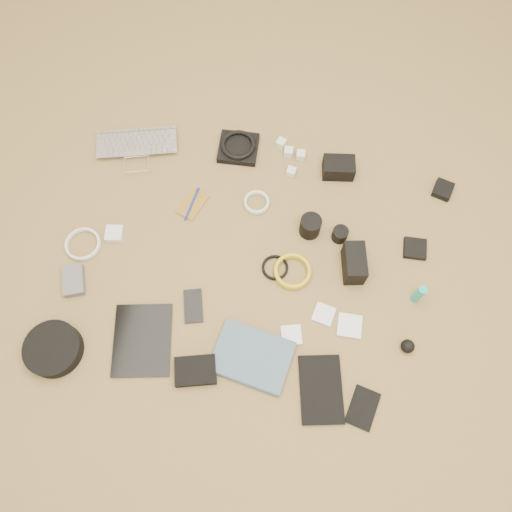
% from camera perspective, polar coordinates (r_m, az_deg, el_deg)
% --- Properties ---
extents(laptop, '(0.37, 0.30, 0.03)m').
position_cam_1_polar(laptop, '(2.07, -13.44, 11.36)').
color(laptop, '#BABABF').
rests_on(laptop, ground).
extents(headphone_pouch, '(0.16, 0.15, 0.03)m').
position_cam_1_polar(headphone_pouch, '(2.03, -2.03, 12.23)').
color(headphone_pouch, black).
rests_on(headphone_pouch, ground).
extents(headphones, '(0.17, 0.17, 0.02)m').
position_cam_1_polar(headphones, '(2.01, -2.05, 12.59)').
color(headphones, black).
rests_on(headphones, headphone_pouch).
extents(charger_a, '(0.04, 0.04, 0.03)m').
position_cam_1_polar(charger_a, '(2.02, 3.74, 11.79)').
color(charger_a, silver).
rests_on(charger_a, ground).
extents(charger_b, '(0.04, 0.04, 0.03)m').
position_cam_1_polar(charger_b, '(2.04, 2.90, 12.76)').
color(charger_b, silver).
rests_on(charger_b, ground).
extents(charger_c, '(0.04, 0.04, 0.03)m').
position_cam_1_polar(charger_c, '(2.02, 5.13, 11.41)').
color(charger_c, silver).
rests_on(charger_c, ground).
extents(charger_d, '(0.04, 0.04, 0.03)m').
position_cam_1_polar(charger_d, '(1.97, 4.05, 9.58)').
color(charger_d, silver).
rests_on(charger_d, ground).
extents(dslr_camera, '(0.13, 0.10, 0.07)m').
position_cam_1_polar(dslr_camera, '(1.98, 9.42, 9.93)').
color(dslr_camera, black).
rests_on(dslr_camera, ground).
extents(lens_pouch, '(0.08, 0.09, 0.03)m').
position_cam_1_polar(lens_pouch, '(2.06, 20.58, 7.11)').
color(lens_pouch, black).
rests_on(lens_pouch, ground).
extents(notebook_olive, '(0.11, 0.14, 0.01)m').
position_cam_1_polar(notebook_olive, '(1.92, -7.30, 5.87)').
color(notebook_olive, olive).
rests_on(notebook_olive, ground).
extents(pen_blue, '(0.03, 0.14, 0.01)m').
position_cam_1_polar(pen_blue, '(1.92, -7.33, 5.97)').
color(pen_blue, '#141EA4').
rests_on(pen_blue, notebook_olive).
extents(cable_white_a, '(0.12, 0.12, 0.01)m').
position_cam_1_polar(cable_white_a, '(1.91, 0.07, 6.08)').
color(cable_white_a, silver).
rests_on(cable_white_a, ground).
extents(lens_a, '(0.08, 0.08, 0.08)m').
position_cam_1_polar(lens_a, '(1.83, 6.22, 3.43)').
color(lens_a, black).
rests_on(lens_a, ground).
extents(lens_b, '(0.06, 0.06, 0.05)m').
position_cam_1_polar(lens_b, '(1.85, 9.57, 2.47)').
color(lens_b, black).
rests_on(lens_b, ground).
extents(card_reader, '(0.08, 0.08, 0.02)m').
position_cam_1_polar(card_reader, '(1.91, 17.71, 0.81)').
color(card_reader, black).
rests_on(card_reader, ground).
extents(power_brick, '(0.07, 0.07, 0.03)m').
position_cam_1_polar(power_brick, '(1.91, -15.89, 2.46)').
color(power_brick, silver).
rests_on(power_brick, ground).
extents(cable_white_b, '(0.17, 0.17, 0.01)m').
position_cam_1_polar(cable_white_b, '(1.94, -19.13, 1.24)').
color(cable_white_b, silver).
rests_on(cable_white_b, ground).
extents(cable_black, '(0.11, 0.11, 0.01)m').
position_cam_1_polar(cable_black, '(1.80, 2.19, -1.38)').
color(cable_black, black).
rests_on(cable_black, ground).
extents(cable_yellow, '(0.15, 0.15, 0.02)m').
position_cam_1_polar(cable_yellow, '(1.79, 4.17, -1.84)').
color(cable_yellow, gold).
rests_on(cable_yellow, ground).
extents(flash, '(0.10, 0.14, 0.10)m').
position_cam_1_polar(flash, '(1.79, 11.15, -0.81)').
color(flash, black).
rests_on(flash, ground).
extents(lens_cleaner, '(0.03, 0.03, 0.10)m').
position_cam_1_polar(lens_cleaner, '(1.80, 18.10, -4.16)').
color(lens_cleaner, teal).
rests_on(lens_cleaner, ground).
extents(battery_charger, '(0.11, 0.13, 0.03)m').
position_cam_1_polar(battery_charger, '(1.88, -20.12, -2.66)').
color(battery_charger, '#55555A').
rests_on(battery_charger, ground).
extents(tablet, '(0.24, 0.28, 0.01)m').
position_cam_1_polar(tablet, '(1.76, -12.85, -9.33)').
color(tablet, black).
rests_on(tablet, ground).
extents(phone, '(0.09, 0.13, 0.01)m').
position_cam_1_polar(phone, '(1.76, -7.18, -5.69)').
color(phone, black).
rests_on(phone, ground).
extents(filter_case_left, '(0.08, 0.08, 0.01)m').
position_cam_1_polar(filter_case_left, '(1.73, 4.06, -9.00)').
color(filter_case_left, silver).
rests_on(filter_case_left, ground).
extents(filter_case_mid, '(0.08, 0.08, 0.01)m').
position_cam_1_polar(filter_case_mid, '(1.76, 7.74, -6.61)').
color(filter_case_mid, silver).
rests_on(filter_case_mid, ground).
extents(filter_case_right, '(0.08, 0.08, 0.01)m').
position_cam_1_polar(filter_case_right, '(1.76, 10.64, -7.84)').
color(filter_case_right, silver).
rests_on(filter_case_right, ground).
extents(air_blower, '(0.06, 0.06, 0.05)m').
position_cam_1_polar(air_blower, '(1.77, 16.94, -9.84)').
color(air_blower, black).
rests_on(air_blower, ground).
extents(headphone_case, '(0.21, 0.21, 0.05)m').
position_cam_1_polar(headphone_case, '(1.82, -22.15, -9.81)').
color(headphone_case, black).
rests_on(headphone_case, ground).
extents(drive_case, '(0.16, 0.13, 0.03)m').
position_cam_1_polar(drive_case, '(1.70, -6.93, -12.89)').
color(drive_case, black).
rests_on(drive_case, ground).
extents(paperback, '(0.28, 0.23, 0.02)m').
position_cam_1_polar(paperback, '(1.69, -1.57, -14.40)').
color(paperback, '#425970').
rests_on(paperback, ground).
extents(notebook_black_a, '(0.18, 0.25, 0.02)m').
position_cam_1_polar(notebook_black_a, '(1.70, 7.44, -14.87)').
color(notebook_black_a, black).
rests_on(notebook_black_a, ground).
extents(notebook_black_b, '(0.11, 0.14, 0.01)m').
position_cam_1_polar(notebook_black_b, '(1.72, 12.12, -16.61)').
color(notebook_black_b, black).
rests_on(notebook_black_b, ground).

